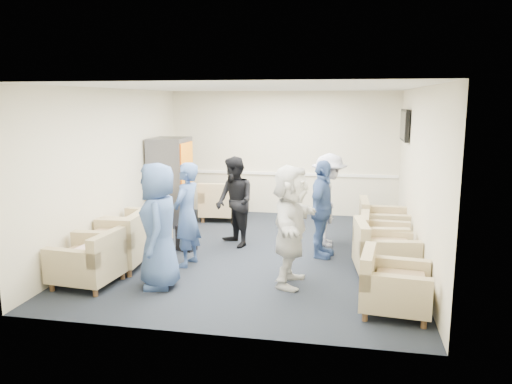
% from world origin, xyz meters
% --- Properties ---
extents(floor, '(6.00, 6.00, 0.00)m').
position_xyz_m(floor, '(0.00, 0.00, 0.00)').
color(floor, black).
rests_on(floor, ground).
extents(ceiling, '(6.00, 6.00, 0.00)m').
position_xyz_m(ceiling, '(0.00, 0.00, 2.70)').
color(ceiling, silver).
rests_on(ceiling, back_wall).
extents(back_wall, '(5.00, 0.02, 2.70)m').
position_xyz_m(back_wall, '(0.00, 3.00, 1.35)').
color(back_wall, beige).
rests_on(back_wall, floor).
extents(front_wall, '(5.00, 0.02, 2.70)m').
position_xyz_m(front_wall, '(0.00, -3.00, 1.35)').
color(front_wall, beige).
rests_on(front_wall, floor).
extents(left_wall, '(0.02, 6.00, 2.70)m').
position_xyz_m(left_wall, '(-2.50, 0.00, 1.35)').
color(left_wall, beige).
rests_on(left_wall, floor).
extents(right_wall, '(0.02, 6.00, 2.70)m').
position_xyz_m(right_wall, '(2.50, 0.00, 1.35)').
color(right_wall, beige).
rests_on(right_wall, floor).
extents(chair_rail, '(4.98, 0.04, 0.06)m').
position_xyz_m(chair_rail, '(0.00, 2.98, 0.90)').
color(chair_rail, white).
rests_on(chair_rail, back_wall).
extents(tv, '(0.10, 1.00, 0.58)m').
position_xyz_m(tv, '(2.44, 1.80, 2.05)').
color(tv, black).
rests_on(tv, right_wall).
extents(armchair_left_near, '(0.89, 0.89, 0.65)m').
position_xyz_m(armchair_left_near, '(-1.96, -1.89, 0.33)').
color(armchair_left_near, tan).
rests_on(armchair_left_near, floor).
extents(armchair_left_mid, '(0.96, 0.96, 0.72)m').
position_xyz_m(armchair_left_mid, '(-1.93, -1.14, 0.36)').
color(armchair_left_mid, tan).
rests_on(armchair_left_mid, floor).
extents(armchair_left_far, '(0.97, 0.97, 0.69)m').
position_xyz_m(armchair_left_far, '(-1.96, -0.23, 0.35)').
color(armchair_left_far, tan).
rests_on(armchair_left_far, floor).
extents(armchair_right_near, '(0.87, 0.87, 0.64)m').
position_xyz_m(armchair_right_near, '(2.00, -2.04, 0.32)').
color(armchair_right_near, tan).
rests_on(armchair_right_near, floor).
extents(armchair_right_midnear, '(0.94, 0.94, 0.67)m').
position_xyz_m(armchair_right_midnear, '(1.96, -0.72, 0.34)').
color(armchair_right_midnear, tan).
rests_on(armchair_right_midnear, floor).
extents(armchair_right_midfar, '(0.82, 0.82, 0.63)m').
position_xyz_m(armchair_right_midfar, '(2.00, -0.03, 0.31)').
color(armchair_right_midfar, tan).
rests_on(armchair_right_midfar, floor).
extents(armchair_right_far, '(0.86, 0.86, 0.67)m').
position_xyz_m(armchair_right_far, '(2.03, 0.91, 0.34)').
color(armchair_right_far, tan).
rests_on(armchair_right_far, floor).
extents(armchair_corner, '(0.95, 0.95, 0.70)m').
position_xyz_m(armchair_corner, '(-1.18, 2.15, 0.35)').
color(armchair_corner, tan).
rests_on(armchair_corner, floor).
extents(vending_machine, '(0.72, 0.84, 1.76)m').
position_xyz_m(vending_machine, '(-2.09, 1.61, 0.88)').
color(vending_machine, '#52525B').
rests_on(vending_machine, floor).
extents(backpack, '(0.35, 0.30, 0.52)m').
position_xyz_m(backpack, '(-1.21, -0.09, 0.27)').
color(backpack, black).
rests_on(backpack, floor).
extents(pillow, '(0.33, 0.42, 0.11)m').
position_xyz_m(pillow, '(-1.96, -1.89, 0.49)').
color(pillow, silver).
rests_on(pillow, armchair_left_near).
extents(person_front_left, '(0.77, 0.95, 1.70)m').
position_xyz_m(person_front_left, '(-1.02, -1.74, 0.85)').
color(person_front_left, '#3B568E').
rests_on(person_front_left, floor).
extents(person_mid_left, '(0.47, 0.63, 1.59)m').
position_xyz_m(person_mid_left, '(-0.94, -0.82, 0.80)').
color(person_mid_left, '#3B568E').
rests_on(person_mid_left, floor).
extents(person_back_left, '(0.94, 0.96, 1.56)m').
position_xyz_m(person_back_left, '(-0.46, 0.33, 0.78)').
color(person_back_left, black).
rests_on(person_back_left, floor).
extents(person_back_right, '(0.63, 1.06, 1.61)m').
position_xyz_m(person_back_right, '(1.13, 0.67, 0.80)').
color(person_back_right, silver).
rests_on(person_back_right, floor).
extents(person_mid_right, '(0.56, 0.98, 1.58)m').
position_xyz_m(person_mid_right, '(1.05, -0.01, 0.79)').
color(person_mid_right, '#3B568E').
rests_on(person_mid_right, floor).
extents(person_front_right, '(0.60, 1.57, 1.66)m').
position_xyz_m(person_front_right, '(0.71, -1.33, 0.83)').
color(person_front_right, silver).
rests_on(person_front_right, floor).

